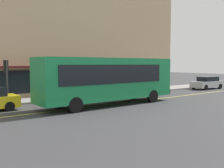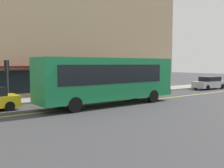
# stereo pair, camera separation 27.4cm
# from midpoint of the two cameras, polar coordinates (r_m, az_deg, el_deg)

# --- Properties ---
(ground) EXTENTS (120.00, 120.00, 0.00)m
(ground) POSITION_cam_midpoint_polar(r_m,az_deg,el_deg) (21.04, 6.06, -3.89)
(ground) COLOR #38383A
(sidewalk) EXTENTS (80.00, 3.13, 0.15)m
(sidewalk) POSITION_cam_midpoint_polar(r_m,az_deg,el_deg) (25.22, -2.15, -2.29)
(sidewalk) COLOR gray
(sidewalk) RESTS_ON ground
(lane_centre_stripe) EXTENTS (36.00, 0.16, 0.01)m
(lane_centre_stripe) POSITION_cam_midpoint_polar(r_m,az_deg,el_deg) (21.04, 6.06, -3.87)
(lane_centre_stripe) COLOR #D8D14C
(lane_centre_stripe) RESTS_ON ground
(storefront_building) EXTENTS (26.70, 11.22, 11.33)m
(storefront_building) POSITION_cam_midpoint_polar(r_m,az_deg,el_deg) (30.61, -11.23, 9.30)
(storefront_building) COLOR tan
(storefront_building) RESTS_ON ground
(bus) EXTENTS (11.17, 2.74, 3.50)m
(bus) POSITION_cam_midpoint_polar(r_m,az_deg,el_deg) (18.92, -0.19, 1.24)
(bus) COLOR #197F47
(bus) RESTS_ON ground
(traffic_light) EXTENTS (0.30, 0.52, 3.20)m
(traffic_light) POSITION_cam_midpoint_polar(r_m,az_deg,el_deg) (20.38, -22.17, 2.69)
(traffic_light) COLOR #2D2D33
(traffic_light) RESTS_ON sidewalk
(car_silver) EXTENTS (4.38, 2.03, 1.52)m
(car_silver) POSITION_cam_midpoint_polar(r_m,az_deg,el_deg) (33.14, 21.20, 0.20)
(car_silver) COLOR #B7BABF
(car_silver) RESTS_ON ground
(pedestrian_by_curb) EXTENTS (0.34, 0.34, 1.60)m
(pedestrian_by_curb) POSITION_cam_midpoint_polar(r_m,az_deg,el_deg) (23.51, -9.10, -0.32)
(pedestrian_by_curb) COLOR black
(pedestrian_by_curb) RESTS_ON sidewalk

